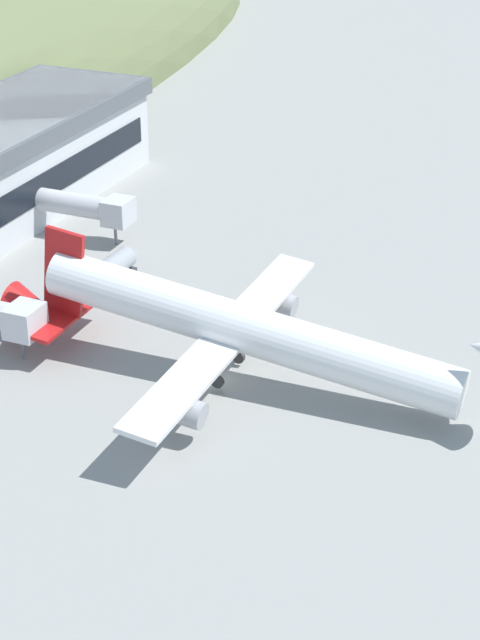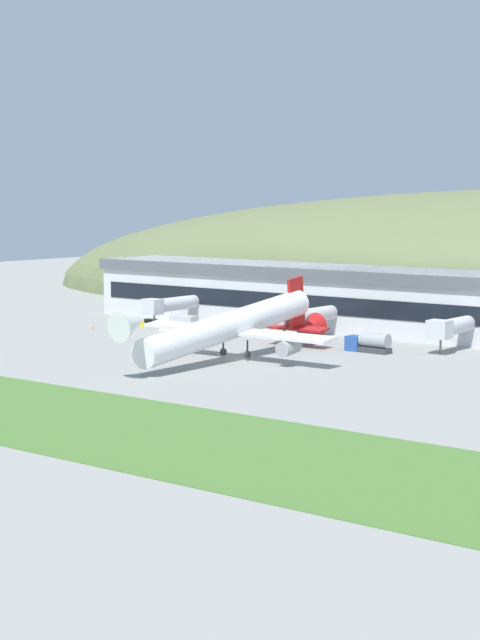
# 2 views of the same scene
# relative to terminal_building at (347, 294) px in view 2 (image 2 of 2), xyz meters

# --- Properties ---
(ground_plane) EXTENTS (429.52, 429.52, 0.00)m
(ground_plane) POSITION_rel_terminal_building_xyz_m (5.29, -40.61, -6.54)
(ground_plane) COLOR gray
(terminal_building) EXTENTS (111.20, 17.35, 11.53)m
(terminal_building) POSITION_rel_terminal_building_xyz_m (0.00, 0.00, 0.00)
(terminal_building) COLOR silver
(terminal_building) RESTS_ON ground_plane
(jetway_0) EXTENTS (3.38, 13.68, 5.43)m
(jetway_0) POSITION_rel_terminal_building_xyz_m (-30.03, -15.74, -2.54)
(jetway_0) COLOR silver
(jetway_0) RESTS_ON ground_plane
(jetway_1) EXTENTS (3.38, 16.60, 5.43)m
(jetway_1) POSITION_rel_terminal_building_xyz_m (1.96, -17.27, -2.54)
(jetway_1) COLOR silver
(jetway_1) RESTS_ON ground_plane
(jetway_2) EXTENTS (3.38, 11.54, 5.43)m
(jetway_2) POSITION_rel_terminal_building_xyz_m (28.35, -14.58, -2.55)
(jetway_2) COLOR silver
(jetway_2) RESTS_ON ground_plane
(cargo_airplane) EXTENTS (34.24, 47.82, 11.28)m
(cargo_airplane) POSITION_rel_terminal_building_xyz_m (6.04, -42.08, -1.50)
(cargo_airplane) COLOR white
(service_car_0) EXTENTS (3.86, 1.72, 1.48)m
(service_car_0) POSITION_rel_terminal_building_xyz_m (-31.49, -19.39, -5.92)
(service_car_0) COLOR gold
(service_car_0) RESTS_ON ground_plane
(service_car_1) EXTENTS (3.95, 1.96, 1.67)m
(service_car_1) POSITION_rel_terminal_building_xyz_m (2.11, -17.07, -5.84)
(service_car_1) COLOR silver
(service_car_1) RESTS_ON ground_plane
(fuel_truck) EXTENTS (7.47, 2.89, 2.89)m
(fuel_truck) POSITION_rel_terminal_building_xyz_m (-22.98, -20.82, -5.12)
(fuel_truck) COLOR silver
(fuel_truck) RESTS_ON ground_plane
(box_truck) EXTENTS (7.67, 2.57, 3.18)m
(box_truck) POSITION_rel_terminal_building_xyz_m (18.34, -22.58, -5.05)
(box_truck) COLOR #264C99
(box_truck) RESTS_ON ground_plane
(traffic_cone_0) EXTENTS (0.52, 0.52, 0.58)m
(traffic_cone_0) POSITION_rel_terminal_building_xyz_m (-30.70, -27.15, -6.26)
(traffic_cone_0) COLOR orange
(traffic_cone_0) RESTS_ON ground_plane
(traffic_cone_1) EXTENTS (0.52, 0.52, 0.58)m
(traffic_cone_1) POSITION_rel_terminal_building_xyz_m (-37.10, -28.93, -6.26)
(traffic_cone_1) COLOR orange
(traffic_cone_1) RESTS_ON ground_plane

